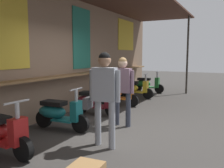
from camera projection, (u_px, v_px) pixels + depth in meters
The scene contains 10 objects.
ground_plane at pixel (116, 127), 5.73m from camera, with size 39.10×39.10×0.00m, color #383533.
market_stall_facade at pixel (53, 44), 6.30m from camera, with size 13.97×2.81×3.44m.
scooter_red at pixel (0, 132), 4.13m from camera, with size 0.49×1.40×0.97m.
scooter_teal at pixel (58, 113), 5.50m from camera, with size 0.47×1.40×0.97m.
scooter_maroon at pixel (94, 101), 6.85m from camera, with size 0.46×1.40×0.97m.
scooter_orange at pixel (116, 94), 8.15m from camera, with size 0.46×1.40×0.97m.
scooter_yellow at pixel (134, 88), 9.53m from camera, with size 0.47×1.40×0.97m.
scooter_green at pixel (146, 84), 10.88m from camera, with size 0.47×1.40×0.97m.
shopper_with_handbag at pixel (104, 89), 4.39m from camera, with size 0.33×0.68×1.74m.
shopper_browsing at pixel (123, 84), 5.72m from camera, with size 0.22×0.56×1.63m.
Camera 1 is at (-5.00, -2.44, 1.69)m, focal length 39.09 mm.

